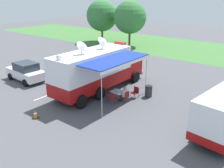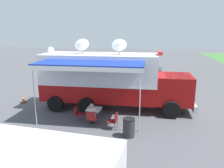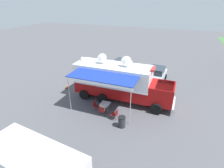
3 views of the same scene
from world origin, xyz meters
name	(u,v)px [view 1 (image 1 of 3)]	position (x,y,z in m)	size (l,w,h in m)	color
ground_plane	(93,93)	(0.00, 0.00, 0.00)	(100.00, 100.00, 0.00)	#515156
grass_verge	(191,49)	(0.00, 21.29, 0.00)	(80.00, 14.00, 0.01)	#427538
lot_stripe	(58,91)	(-2.57, -1.50, 0.00)	(0.12, 4.80, 0.01)	silver
command_truck	(99,69)	(0.04, 0.75, 1.95)	(4.88, 9.50, 4.53)	#9E0F0F
folding_table	(117,92)	(2.35, 0.18, 0.67)	(0.80, 0.80, 0.73)	silver
water_bottle	(116,90)	(2.35, 0.07, 0.83)	(0.07, 0.07, 0.22)	#3F9959
folding_chair_at_table	(126,96)	(3.15, 0.24, 0.51)	(0.48, 0.48, 0.87)	maroon
folding_chair_beside_table	(112,98)	(2.57, -0.67, 0.51)	(0.48, 0.48, 0.87)	maroon
folding_chair_spare_by_truck	(135,91)	(3.22, 1.43, 0.51)	(0.54, 0.54, 0.87)	maroon
seated_responder	(124,94)	(2.96, 0.24, 0.65)	(0.66, 0.55, 1.25)	silver
trash_bin	(149,91)	(3.93, 2.25, 0.46)	(0.57, 0.57, 0.91)	#2D2D33
traffic_cone	(35,114)	(-0.08, -5.50, 0.28)	(0.36, 0.36, 0.58)	black
car_behind_truck	(26,72)	(-6.98, -1.51, 0.88)	(4.29, 2.19, 1.76)	silver
car_far_corner	(75,63)	(-5.50, 3.40, 0.88)	(4.33, 2.27, 1.76)	#B2B5BA
tree_far_left	(102,16)	(-13.98, 17.70, 4.21)	(5.00, 5.00, 6.71)	brown
tree_left_of_centre	(130,17)	(-8.45, 17.61, 4.28)	(4.86, 4.86, 6.72)	brown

